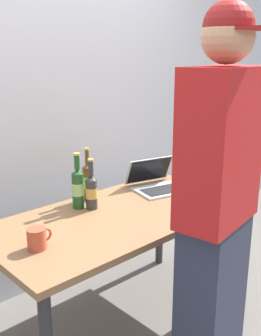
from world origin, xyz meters
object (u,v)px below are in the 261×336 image
beer_bottle_brown (78,187)px  laptop (158,183)px  beer_bottle_dark (91,191)px  coffee_mug (37,238)px  beer_bottle_amber (88,181)px  person_figure (216,212)px

beer_bottle_brown → laptop: bearing=-7.7°
beer_bottle_dark → coffee_mug: 0.54m
laptop → beer_bottle_brown: bearing=172.3°
beer_bottle_dark → beer_bottle_brown: bearing=128.8°
laptop → coffee_mug: bearing=-168.9°
beer_bottle_amber → person_figure: (-0.02, -0.95, 0.09)m
laptop → beer_bottle_brown: 0.61m
laptop → beer_bottle_dark: size_ratio=1.38×
beer_bottle_amber → person_figure: person_figure is taller
laptop → beer_bottle_dark: 0.55m
laptop → beer_bottle_brown: (-0.60, 0.08, 0.09)m
laptop → person_figure: bearing=-121.3°
beer_bottle_dark → beer_bottle_brown: 0.08m
laptop → coffee_mug: 1.06m
beer_bottle_amber → beer_bottle_brown: size_ratio=1.00×
person_figure → coffee_mug: size_ratio=14.23×
beer_bottle_amber → beer_bottle_brown: bearing=-152.8°
beer_bottle_amber → beer_bottle_brown: (-0.12, -0.06, 0.00)m
beer_bottle_brown → person_figure: 0.89m
beer_bottle_dark → coffee_mug: size_ratio=2.39×
laptop → beer_bottle_brown: beer_bottle_brown is taller
coffee_mug → laptop: bearing=11.1°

